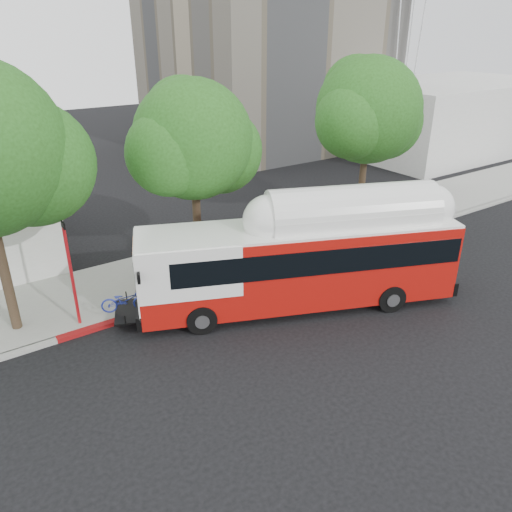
{
  "coord_description": "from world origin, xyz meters",
  "views": [
    {
      "loc": [
        -10.54,
        -12.62,
        10.39
      ],
      "look_at": [
        0.12,
        3.0,
        1.65
      ],
      "focal_mm": 35.0,
      "sensor_mm": 36.0,
      "label": 1
    }
  ],
  "objects": [
    {
      "name": "street_tree_right",
      "position": [
        9.44,
        5.86,
        6.26
      ],
      "size": [
        6.21,
        5.4,
        9.18
      ],
      "color": "#2D2116",
      "rests_on": "ground"
    },
    {
      "name": "sidewalk",
      "position": [
        0.0,
        6.5,
        0.07
      ],
      "size": [
        60.0,
        5.0,
        0.15
      ],
      "primitive_type": "cube",
      "color": "gray",
      "rests_on": "ground"
    },
    {
      "name": "signal_pole",
      "position": [
        -6.98,
        4.47,
        2.18
      ],
      "size": [
        0.12,
        0.4,
        4.25
      ],
      "color": "red",
      "rests_on": "ground"
    },
    {
      "name": "horizon_block",
      "position": [
        30.0,
        16.0,
        3.0
      ],
      "size": [
        20.0,
        12.0,
        6.0
      ],
      "primitive_type": "cube",
      "color": "silver",
      "rests_on": "ground"
    },
    {
      "name": "street_tree_mid",
      "position": [
        -0.59,
        6.06,
        5.91
      ],
      "size": [
        5.75,
        5.0,
        8.62
      ],
      "color": "#2D2116",
      "rests_on": "ground"
    },
    {
      "name": "ground",
      "position": [
        0.0,
        0.0,
        0.0
      ],
      "size": [
        120.0,
        120.0,
        0.0
      ],
      "primitive_type": "plane",
      "color": "black",
      "rests_on": "ground"
    },
    {
      "name": "transit_bus",
      "position": [
        0.94,
        1.05,
        1.85
      ],
      "size": [
        13.24,
        7.18,
        3.95
      ],
      "rotation": [
        0.0,
        0.0,
        -0.39
      ],
      "color": "#A7100B",
      "rests_on": "ground"
    },
    {
      "name": "curb_strip",
      "position": [
        0.0,
        3.9,
        0.07
      ],
      "size": [
        60.0,
        0.3,
        0.15
      ],
      "primitive_type": "cube",
      "color": "gray",
      "rests_on": "ground"
    },
    {
      "name": "red_curb_segment",
      "position": [
        -3.0,
        3.9,
        0.08
      ],
      "size": [
        10.0,
        0.32,
        0.16
      ],
      "primitive_type": "cube",
      "color": "maroon",
      "rests_on": "ground"
    }
  ]
}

